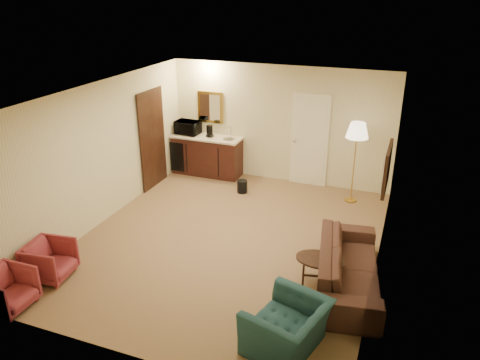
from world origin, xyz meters
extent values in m
plane|color=#866244|center=(0.00, 0.00, 0.00)|extent=(6.00, 6.00, 0.00)
cube|color=beige|center=(0.00, 3.00, 1.30)|extent=(5.00, 0.02, 2.60)
cube|color=beige|center=(-2.50, 0.00, 1.30)|extent=(0.02, 6.00, 2.60)
cube|color=beige|center=(2.50, 0.00, 1.30)|extent=(0.02, 6.00, 2.60)
cube|color=white|center=(0.00, 0.00, 2.60)|extent=(5.00, 6.00, 0.02)
cube|color=#F6EEC9|center=(0.70, 2.97, 1.02)|extent=(0.82, 0.06, 2.05)
cube|color=black|center=(-2.47, 1.70, 1.05)|extent=(0.06, 0.98, 2.10)
cube|color=gold|center=(-1.65, 2.97, 1.55)|extent=(0.62, 0.04, 0.72)
cube|color=#321C10|center=(2.46, 0.40, 1.55)|extent=(0.06, 0.90, 0.70)
cube|color=#3B1513|center=(-1.65, 2.72, 0.46)|extent=(1.64, 0.58, 0.92)
imported|color=black|center=(2.15, -0.62, 0.43)|extent=(1.00, 2.30, 0.87)
imported|color=#1A3A43|center=(1.64, -2.20, 0.42)|extent=(0.85, 1.09, 0.84)
imported|color=#9B323B|center=(-2.13, -2.00, 0.32)|extent=(0.66, 0.70, 0.64)
imported|color=#9B323B|center=(-2.15, -2.80, 0.32)|extent=(0.58, 0.62, 0.63)
cube|color=#321C10|center=(1.74, -0.70, 0.21)|extent=(0.82, 0.63, 0.42)
cube|color=#B9953D|center=(1.75, 2.40, 0.84)|extent=(0.57, 0.57, 1.69)
cylinder|color=black|center=(-0.50, 2.00, 0.14)|extent=(0.27, 0.27, 0.27)
imported|color=black|center=(-2.15, 2.76, 1.11)|extent=(0.58, 0.34, 0.38)
cylinder|color=black|center=(-1.58, 2.73, 1.06)|extent=(0.17, 0.17, 0.27)
camera|label=1|loc=(2.72, -6.65, 4.15)|focal=35.00mm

